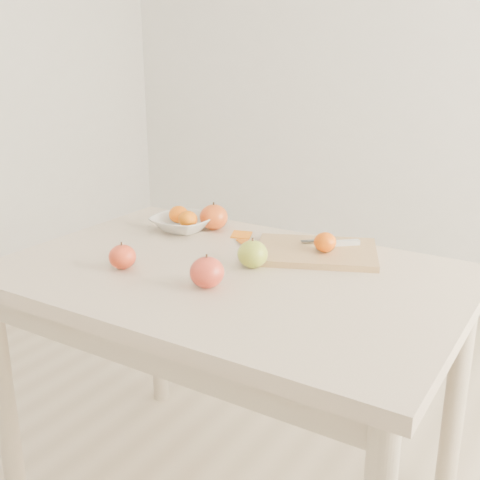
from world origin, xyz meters
The scene contains 13 objects.
table centered at (0.00, 0.00, 0.65)m, with size 1.20×0.80×0.75m.
cutting_board centered at (0.14, 0.23, 0.76)m, with size 0.33×0.25×0.02m, color tan.
board_tangerine centered at (0.17, 0.22, 0.80)m, with size 0.06×0.06×0.05m, color #D16107.
fruit_bowl centered at (-0.32, 0.22, 0.77)m, with size 0.19×0.19×0.05m, color white.
bowl_tangerine_near centered at (-0.35, 0.23, 0.80)m, with size 0.06×0.06×0.06m, color orange.
bowl_tangerine_far centered at (-0.29, 0.21, 0.79)m, with size 0.06×0.06×0.05m, color #D15E07.
orange_peel_a centered at (-0.13, 0.26, 0.75)m, with size 0.06×0.04×0.00m, color orange.
orange_peel_b centered at (-0.09, 0.21, 0.75)m, with size 0.04×0.04×0.00m, color #CD600E.
paring_knife centered at (0.19, 0.30, 0.78)m, with size 0.16×0.10×0.01m.
apple_green centered at (0.04, 0.05, 0.79)m, with size 0.08×0.08×0.07m, color olive.
apple_red_a centered at (-0.24, 0.28, 0.79)m, with size 0.09×0.09×0.08m, color #A82419.
apple_red_e centered at (0.01, -0.12, 0.79)m, with size 0.09×0.09×0.08m, color #A4101B.
apple_red_b centered at (-0.25, -0.14, 0.78)m, with size 0.07×0.07×0.07m, color maroon.
Camera 1 is at (0.80, -1.24, 1.31)m, focal length 45.00 mm.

